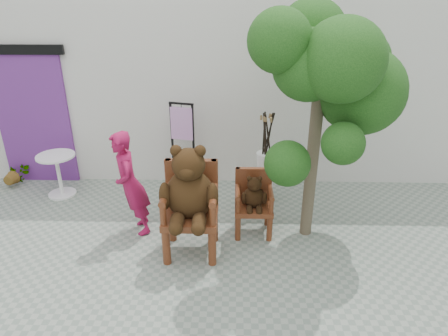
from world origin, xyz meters
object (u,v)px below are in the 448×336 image
display_stand (184,158)px  person (131,184)px  cafe_table (58,170)px  stool_bucket (266,163)px  chair_small (254,198)px  chair_big (190,194)px  tree (337,74)px

display_stand → person: bearing=-100.1°
person → cafe_table: bearing=-145.8°
person → stool_bucket: size_ratio=1.01×
chair_small → cafe_table: (-3.10, 1.00, -0.09)m
cafe_table → display_stand: (2.01, 0.20, 0.14)m
person → display_stand: 1.37m
cafe_table → stool_bucket: size_ratio=0.48×
chair_small → display_stand: 1.62m
display_stand → chair_big: bearing=-66.5°
cafe_table → tree: bearing=-13.9°
cafe_table → display_stand: 2.02m
cafe_table → display_stand: display_stand is taller
cafe_table → display_stand: bearing=5.7°
tree → stool_bucket: bearing=128.6°
stool_bucket → chair_big: bearing=-126.7°
display_stand → tree: 2.85m
display_stand → stool_bucket: size_ratio=1.04×
chair_big → chair_small: (0.81, 0.49, -0.30)m
chair_big → chair_small: bearing=31.0°
display_stand → tree: (2.03, -1.20, 1.61)m
cafe_table → tree: size_ratio=0.23×
person → display_stand: display_stand is taller
stool_bucket → tree: (0.71, -0.89, 1.55)m
cafe_table → tree: (4.04, -1.00, 1.75)m
chair_big → display_stand: size_ratio=0.97×
chair_big → stool_bucket: (1.03, 1.38, -0.19)m
chair_small → cafe_table: 3.26m
cafe_table → tree: tree is taller
chair_small → tree: size_ratio=0.29×
tree → person: bearing=-178.9°
stool_bucket → tree: bearing=-51.4°
cafe_table → chair_big: bearing=-32.9°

